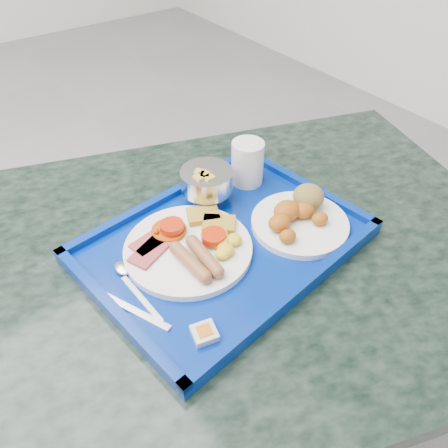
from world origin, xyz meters
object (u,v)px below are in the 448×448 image
(tray, at_px, (224,243))
(juice_cup, at_px, (247,161))
(fruit_bowl, at_px, (207,181))
(bread_plate, at_px, (299,216))
(main_plate, at_px, (192,245))
(table, at_px, (211,315))

(tray, bearing_deg, juice_cup, 38.95)
(tray, relative_size, fruit_bowl, 5.09)
(juice_cup, bearing_deg, tray, -141.05)
(bread_plate, bearing_deg, main_plate, 163.74)
(tray, bearing_deg, fruit_bowl, 69.70)
(juice_cup, bearing_deg, fruit_bowl, -178.46)
(bread_plate, bearing_deg, tray, 162.07)
(main_plate, bearing_deg, tray, -12.24)
(table, relative_size, main_plate, 6.04)
(tray, xyz_separation_m, fruit_bowl, (0.04, 0.12, 0.05))
(bread_plate, relative_size, fruit_bowl, 1.76)
(tray, distance_m, bread_plate, 0.15)
(tray, distance_m, fruit_bowl, 0.14)
(fruit_bowl, bearing_deg, main_plate, -135.22)
(table, xyz_separation_m, main_plate, (-0.03, 0.01, 0.22))
(tray, height_order, bread_plate, bread_plate)
(table, distance_m, main_plate, 0.22)
(bread_plate, bearing_deg, table, 163.57)
(main_plate, height_order, fruit_bowl, fruit_bowl)
(bread_plate, bearing_deg, fruit_bowl, 121.52)
(main_plate, xyz_separation_m, fruit_bowl, (0.10, 0.10, 0.03))
(tray, distance_m, juice_cup, 0.20)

